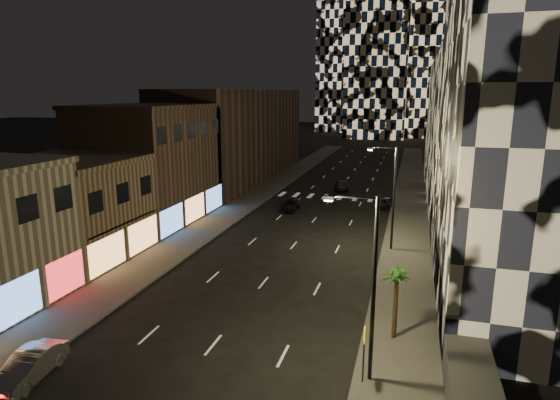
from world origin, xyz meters
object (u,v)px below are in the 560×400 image
Objects in this scene: car_silver_parked at (29,367)px; ped_sign at (364,344)px; streetlight_far at (391,191)px; palm_tree at (397,281)px; car_dark_rightlane at (384,203)px; streetlight_near at (369,277)px; car_dark_oncoming at (342,185)px; car_dark_midlane at (291,205)px.

ped_sign is at bearing 8.09° from car_silver_parked.
streetlight_far is 15.80m from palm_tree.
streetlight_far is 2.34× the size of car_dark_rightlane.
palm_tree reaches higher than car_silver_parked.
palm_tree is at bearing -85.69° from streetlight_far.
car_silver_parked is (-15.55, -4.39, -4.65)m from streetlight_near.
car_dark_oncoming is at bearing 132.25° from car_dark_rightlane.
streetlight_near reaches higher than palm_tree.
ped_sign is (11.80, -31.73, 1.43)m from car_dark_midlane.
streetlight_far reaches higher than car_dark_midlane.
car_dark_oncoming is (4.00, 13.70, 0.01)m from car_dark_midlane.
palm_tree reaches higher than car_dark_rightlane.
car_dark_rightlane is (6.50, -9.27, -0.18)m from car_dark_oncoming.
car_dark_oncoming is at bearing 102.50° from palm_tree.
car_dark_rightlane is at bearing 63.99° from car_silver_parked.
streetlight_far is at bearing -43.42° from car_dark_midlane.
streetlight_near is 46.00m from car_dark_oncoming.
palm_tree is (1.18, 4.35, -1.83)m from streetlight_near.
streetlight_far is 2.10× the size of car_silver_parked.
streetlight_near is 1.83× the size of car_dark_oncoming.
car_silver_parked is at bearing -164.23° from streetlight_near.
streetlight_far is at bearing -77.88° from car_dark_rightlane.
palm_tree is at bearing 74.83° from streetlight_near.
streetlight_far is (0.00, 20.00, 0.00)m from streetlight_near.
palm_tree is at bearing 96.04° from car_dark_oncoming.
car_dark_rightlane is at bearing 118.56° from car_dark_oncoming.
palm_tree is (9.03, -40.74, 2.81)m from car_dark_oncoming.
streetlight_far is at bearing 100.92° from car_dark_oncoming.
palm_tree is at bearing 72.93° from ped_sign.
streetlight_far is 2.18× the size of car_dark_midlane.
streetlight_far is 2.20× the size of palm_tree.
streetlight_near is 2.20× the size of palm_tree.
car_dark_rightlane is (-1.35, 15.81, -4.82)m from streetlight_far.
ped_sign is (15.50, 4.05, 1.43)m from car_silver_parked.
streetlight_far reaches higher than car_dark_oncoming.
palm_tree is at bearing -63.84° from car_dark_midlane.
car_dark_oncoming reaches higher than car_dark_midlane.
car_dark_oncoming is (-7.85, 45.09, -4.64)m from streetlight_near.
car_dark_midlane is at bearing 108.09° from ped_sign.
car_dark_midlane is 30.15m from palm_tree.
streetlight_near reaches higher than ped_sign.
car_dark_midlane is at bearing 115.74° from palm_tree.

